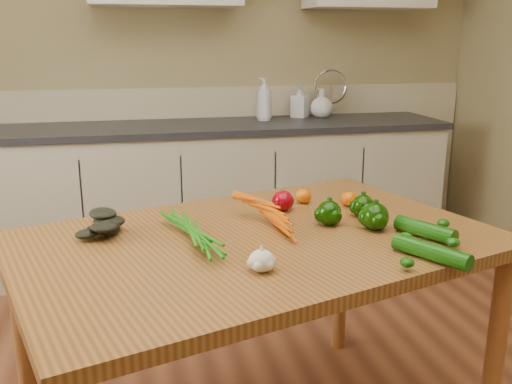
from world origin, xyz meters
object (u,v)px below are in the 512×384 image
object	(u,v)px
soap_bottle_a	(264,99)
pepper_a	(329,213)
tomato_a	(283,201)
pepper_b	(363,206)
tomato_c	(349,199)
garlic_bulb	(262,261)
tomato_b	(303,196)
zucchini_b	(431,252)
soap_bottle_b	(300,101)
zucchini_a	(425,230)
pepper_c	(375,217)
carrot_bunch	(247,220)
leafy_greens	(98,221)
table	(258,263)
soap_bottle_c	(322,103)

from	to	relation	value
soap_bottle_a	pepper_a	distance (m)	1.85
tomato_a	soap_bottle_a	bearing A→B (deg)	79.09
pepper_b	tomato_c	distance (m)	0.14
garlic_bulb	tomato_b	xyz separation A→B (m)	(0.31, 0.61, -0.00)
pepper_a	zucchini_b	distance (m)	0.41
tomato_b	tomato_c	xyz separation A→B (m)	(0.16, -0.07, 0.00)
soap_bottle_b	garlic_bulb	xyz separation A→B (m)	(-0.79, -2.27, -0.18)
zucchini_a	zucchini_b	size ratio (longest dim) A/B	0.87
pepper_c	carrot_bunch	bearing A→B (deg)	169.14
leafy_greens	pepper_b	world-z (taller)	leafy_greens
soap_bottle_a	soap_bottle_b	distance (m)	0.29
zucchini_b	tomato_b	bearing A→B (deg)	106.25
tomato_a	pepper_c	bearing A→B (deg)	-48.75
pepper_a	zucchini_a	xyz separation A→B (m)	(0.26, -0.19, -0.02)
soap_bottle_a	pepper_b	size ratio (longest dim) A/B	3.39
table	soap_bottle_c	bearing A→B (deg)	48.40
leafy_greens	pepper_c	bearing A→B (deg)	-8.03
soap_bottle_a	garlic_bulb	world-z (taller)	soap_bottle_a
soap_bottle_b	soap_bottle_c	bearing A→B (deg)	-156.39
soap_bottle_b	soap_bottle_c	distance (m)	0.15
carrot_bunch	pepper_a	size ratio (longest dim) A/B	3.30
garlic_bulb	pepper_c	world-z (taller)	pepper_c
soap_bottle_a	zucchini_b	world-z (taller)	soap_bottle_a
tomato_b	zucchini_a	size ratio (longest dim) A/B	0.30
soap_bottle_b	pepper_a	bearing A→B (deg)	114.40
pepper_b	zucchini_b	distance (m)	0.42
soap_bottle_a	pepper_c	size ratio (longest dim) A/B	3.01
pepper_a	tomato_a	bearing A→B (deg)	119.60
carrot_bunch	soap_bottle_b	bearing A→B (deg)	51.11
soap_bottle_c	leafy_greens	bearing A→B (deg)	25.91
carrot_bunch	table	bearing A→B (deg)	-88.29
soap_bottle_a	carrot_bunch	world-z (taller)	soap_bottle_a
soap_bottle_a	carrot_bunch	size ratio (longest dim) A/B	0.98
tomato_a	tomato_c	bearing A→B (deg)	0.48
soap_bottle_b	pepper_c	distance (m)	2.05
zucchini_a	pepper_c	bearing A→B (deg)	139.14
pepper_b	pepper_c	world-z (taller)	pepper_c
soap_bottle_b	pepper_b	distance (m)	1.91
pepper_b	pepper_c	bearing A→B (deg)	-96.33
soap_bottle_b	tomato_c	xyz separation A→B (m)	(-0.32, -1.73, -0.18)
soap_bottle_c	pepper_b	xyz separation A→B (m)	(-0.47, -1.84, -0.15)
pepper_b	zucchini_b	size ratio (longest dim) A/B	0.34
soap_bottle_a	leafy_greens	world-z (taller)	soap_bottle_a
pepper_c	leafy_greens	bearing A→B (deg)	171.97
soap_bottle_b	table	bearing A→B (deg)	107.93
soap_bottle_c	tomato_c	size ratio (longest dim) A/B	3.00
carrot_bunch	garlic_bulb	xyz separation A→B (m)	(-0.03, -0.34, -0.01)
pepper_a	pepper_c	world-z (taller)	pepper_c
table	soap_bottle_c	world-z (taller)	soap_bottle_c
soap_bottle_a	soap_bottle_b	world-z (taller)	soap_bottle_a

